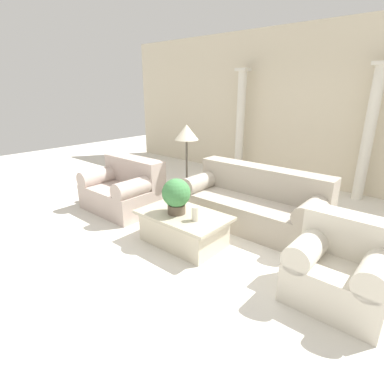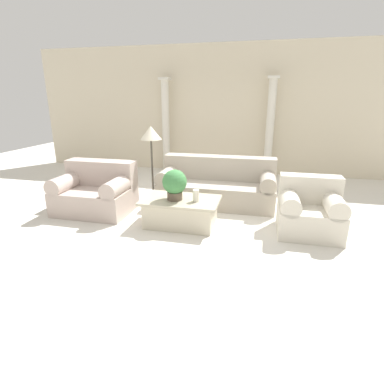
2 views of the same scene
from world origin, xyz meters
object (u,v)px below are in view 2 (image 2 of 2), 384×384
Objects in this scene: coffee_table at (181,212)px; armchair at (310,210)px; loveseat at (96,191)px; potted_plant at (175,183)px; sofa_long at (217,185)px; floor_lamp at (151,137)px.

armchair reaches higher than coffee_table.
potted_plant is at bearing -11.47° from loveseat.
sofa_long is at bearing 68.19° from potted_plant.
coffee_table is 0.47m from potted_plant.
floor_lamp is 1.63× the size of armchair.
floor_lamp is at bearing 125.65° from potted_plant.
sofa_long is 1.33m from potted_plant.
coffee_table is 1.36× the size of armchair.
loveseat is 1.63m from coffee_table.
sofa_long reaches higher than coffee_table.
armchair is (1.51, -0.99, 0.01)m from sofa_long.
sofa_long is 1.52m from floor_lamp.
loveseat is at bearing 178.25° from armchair.
armchair is (2.73, -0.83, -0.88)m from floor_lamp.
potted_plant reaches higher than coffee_table.
floor_lamp is at bearing -172.69° from sofa_long.
loveseat is (-2.00, -0.88, 0.01)m from sofa_long.
floor_lamp reaches higher than potted_plant.
sofa_long is 1.78× the size of coffee_table.
floor_lamp is (-1.22, -0.16, 0.89)m from sofa_long.
coffee_table is 0.83× the size of floor_lamp.
sofa_long is 1.69× the size of loveseat.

